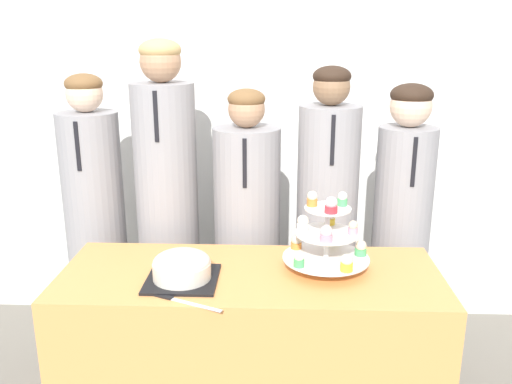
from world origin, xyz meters
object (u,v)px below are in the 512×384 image
object	(u,v)px
cupcake_stand	(327,237)
student_2	(247,245)
cake_knife	(174,299)
student_1	(168,221)
student_3	(326,235)
student_4	(400,240)
student_0	(97,235)
round_cake	(182,267)

from	to	relation	value
cupcake_stand	student_2	distance (m)	0.66
cake_knife	student_1	world-z (taller)	student_1
student_3	student_4	distance (m)	0.36
student_0	student_1	bearing A→B (deg)	0.00
student_2	student_4	bearing A→B (deg)	-0.00
cupcake_stand	cake_knife	bearing A→B (deg)	-153.33
student_2	student_4	world-z (taller)	student_4
cake_knife	round_cake	bearing A→B (deg)	113.11
student_0	student_3	world-z (taller)	student_3
cake_knife	student_0	size ratio (longest dim) A/B	0.18
cupcake_stand	student_2	world-z (taller)	student_2
round_cake	student_0	distance (m)	0.83
cupcake_stand	student_4	xyz separation A→B (m)	(0.40, 0.51, -0.21)
round_cake	student_3	bearing A→B (deg)	47.20
cupcake_stand	student_0	distance (m)	1.21
student_2	student_0	bearing A→B (deg)	-180.00
cupcake_stand	student_3	size ratio (longest dim) A/B	0.22
student_1	student_3	size ratio (longest dim) A/B	1.08
student_1	student_3	world-z (taller)	student_1
student_3	round_cake	bearing A→B (deg)	-132.80
student_0	student_2	xyz separation A→B (m)	(0.74, 0.00, -0.04)
cupcake_stand	student_1	bearing A→B (deg)	144.39
student_2	student_3	bearing A→B (deg)	-0.00
cake_knife	student_0	world-z (taller)	student_0
student_2	round_cake	bearing A→B (deg)	-107.97
cake_knife	student_3	world-z (taller)	student_3
cake_knife	cupcake_stand	xyz separation A→B (m)	(0.54, 0.27, 0.13)
student_4	student_3	bearing A→B (deg)	180.00
student_4	round_cake	bearing A→B (deg)	-146.14
cupcake_stand	student_4	world-z (taller)	student_4
round_cake	student_1	world-z (taller)	student_1
student_0	student_4	world-z (taller)	student_0
student_3	student_4	size ratio (longest dim) A/B	1.05
round_cake	student_4	size ratio (longest dim) A/B	0.18
cake_knife	student_0	bearing A→B (deg)	147.86
student_3	student_0	bearing A→B (deg)	-180.00
round_cake	student_3	world-z (taller)	student_3
round_cake	student_2	distance (m)	0.68
cake_knife	student_0	xyz separation A→B (m)	(-0.53, 0.78, -0.07)
student_4	cake_knife	bearing A→B (deg)	-140.18
round_cake	student_0	world-z (taller)	student_0
student_1	student_2	size ratio (longest dim) A/B	1.15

